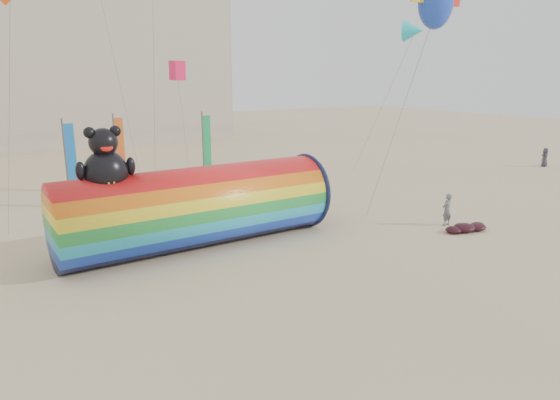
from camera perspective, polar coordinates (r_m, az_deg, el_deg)
ground at (r=20.47m, az=1.15°, el=-7.58°), size 160.00×160.00×0.00m
windsock_assembly at (r=22.73m, az=-9.38°, el=-0.53°), size 12.39×3.77×5.71m
kite_handler at (r=27.04m, az=18.54°, el=-1.05°), size 0.65×0.46×1.68m
fabric_bundle at (r=26.59m, az=20.53°, el=-2.96°), size 2.62×1.35×0.41m
festival_banners at (r=33.30m, az=-16.16°, el=5.03°), size 9.66×2.43×5.20m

